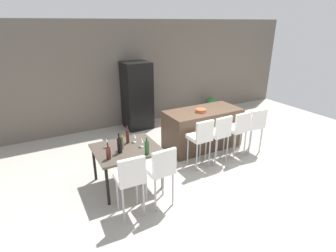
{
  "coord_description": "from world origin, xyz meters",
  "views": [
    {
      "loc": [
        -3.22,
        -3.94,
        2.82
      ],
      "look_at": [
        -0.84,
        0.43,
        0.85
      ],
      "focal_mm": 28.15,
      "sensor_mm": 36.0,
      "label": 1
    }
  ],
  "objects_px": {
    "bar_chair_left": "(201,136)",
    "wine_bottle_inner": "(128,136)",
    "bar_chair_right": "(238,128)",
    "wine_bottle_corner": "(108,153)",
    "wine_bottle_middle": "(147,148)",
    "potted_plant": "(211,104)",
    "dining_table": "(127,151)",
    "dining_chair_near": "(130,177)",
    "fruit_bowl": "(201,111)",
    "bar_chair_middle": "(220,132)",
    "wine_glass_far": "(141,140)",
    "wine_glass_end": "(106,141)",
    "wine_bottle_right": "(119,145)",
    "wine_glass_left": "(134,136)",
    "wine_bottle_near": "(122,142)",
    "dining_chair_far": "(161,168)",
    "bar_chair_far": "(254,124)",
    "refrigerator": "(137,96)",
    "kitchen_island": "(202,128)"
  },
  "relations": [
    {
      "from": "bar_chair_middle",
      "to": "wine_glass_far",
      "type": "height_order",
      "value": "bar_chair_middle"
    },
    {
      "from": "fruit_bowl",
      "to": "wine_bottle_right",
      "type": "bearing_deg",
      "value": -162.27
    },
    {
      "from": "dining_chair_far",
      "to": "wine_bottle_inner",
      "type": "height_order",
      "value": "wine_bottle_inner"
    },
    {
      "from": "dining_table",
      "to": "dining_chair_far",
      "type": "height_order",
      "value": "dining_chair_far"
    },
    {
      "from": "wine_glass_end",
      "to": "dining_table",
      "type": "bearing_deg",
      "value": -32.27
    },
    {
      "from": "bar_chair_left",
      "to": "dining_table",
      "type": "height_order",
      "value": "bar_chair_left"
    },
    {
      "from": "wine_glass_far",
      "to": "potted_plant",
      "type": "height_order",
      "value": "wine_glass_far"
    },
    {
      "from": "bar_chair_right",
      "to": "dining_table",
      "type": "height_order",
      "value": "bar_chair_right"
    },
    {
      "from": "bar_chair_right",
      "to": "potted_plant",
      "type": "bearing_deg",
      "value": 63.36
    },
    {
      "from": "bar_chair_right",
      "to": "dining_chair_near",
      "type": "relative_size",
      "value": 1.0
    },
    {
      "from": "wine_glass_left",
      "to": "dining_table",
      "type": "bearing_deg",
      "value": -143.68
    },
    {
      "from": "wine_bottle_near",
      "to": "wine_bottle_middle",
      "type": "relative_size",
      "value": 1.03
    },
    {
      "from": "wine_bottle_inner",
      "to": "bar_chair_middle",
      "type": "bearing_deg",
      "value": -9.86
    },
    {
      "from": "dining_table",
      "to": "refrigerator",
      "type": "distance_m",
      "value": 2.89
    },
    {
      "from": "bar_chair_right",
      "to": "wine_bottle_corner",
      "type": "xyz_separation_m",
      "value": [
        -2.89,
        -0.1,
        0.15
      ]
    },
    {
      "from": "wine_glass_left",
      "to": "wine_bottle_corner",
      "type": "bearing_deg",
      "value": -146.56
    },
    {
      "from": "wine_bottle_right",
      "to": "wine_bottle_middle",
      "type": "relative_size",
      "value": 1.17
    },
    {
      "from": "bar_chair_right",
      "to": "dining_chair_far",
      "type": "height_order",
      "value": "same"
    },
    {
      "from": "wine_bottle_near",
      "to": "fruit_bowl",
      "type": "height_order",
      "value": "wine_bottle_near"
    },
    {
      "from": "bar_chair_middle",
      "to": "dining_table",
      "type": "relative_size",
      "value": 0.94
    },
    {
      "from": "wine_bottle_middle",
      "to": "potted_plant",
      "type": "xyz_separation_m",
      "value": [
        3.62,
        2.95,
        -0.55
      ]
    },
    {
      "from": "wine_bottle_corner",
      "to": "wine_bottle_middle",
      "type": "height_order",
      "value": "wine_bottle_middle"
    },
    {
      "from": "bar_chair_left",
      "to": "wine_bottle_near",
      "type": "xyz_separation_m",
      "value": [
        -1.61,
        0.14,
        0.17
      ]
    },
    {
      "from": "fruit_bowl",
      "to": "dining_chair_far",
      "type": "bearing_deg",
      "value": -140.87
    },
    {
      "from": "kitchen_island",
      "to": "potted_plant",
      "type": "height_order",
      "value": "kitchen_island"
    },
    {
      "from": "bar_chair_left",
      "to": "fruit_bowl",
      "type": "height_order",
      "value": "bar_chair_left"
    },
    {
      "from": "wine_bottle_corner",
      "to": "wine_bottle_near",
      "type": "xyz_separation_m",
      "value": [
        0.31,
        0.24,
        0.02
      ]
    },
    {
      "from": "dining_chair_near",
      "to": "wine_bottle_right",
      "type": "xyz_separation_m",
      "value": [
        0.1,
        0.73,
        0.18
      ]
    },
    {
      "from": "bar_chair_left",
      "to": "wine_bottle_inner",
      "type": "height_order",
      "value": "wine_bottle_inner"
    },
    {
      "from": "wine_bottle_near",
      "to": "wine_bottle_corner",
      "type": "bearing_deg",
      "value": -142.17
    },
    {
      "from": "bar_chair_far",
      "to": "wine_bottle_near",
      "type": "xyz_separation_m",
      "value": [
        -3.06,
        0.14,
        0.17
      ]
    },
    {
      "from": "wine_bottle_middle",
      "to": "wine_glass_left",
      "type": "xyz_separation_m",
      "value": [
        -0.01,
        0.55,
        0.0
      ]
    },
    {
      "from": "wine_bottle_right",
      "to": "potted_plant",
      "type": "xyz_separation_m",
      "value": [
        4.01,
        2.69,
        -0.57
      ]
    },
    {
      "from": "wine_bottle_near",
      "to": "potted_plant",
      "type": "distance_m",
      "value": 4.73
    },
    {
      "from": "bar_chair_left",
      "to": "wine_glass_far",
      "type": "relative_size",
      "value": 6.03
    },
    {
      "from": "bar_chair_right",
      "to": "wine_glass_end",
      "type": "distance_m",
      "value": 2.82
    },
    {
      "from": "kitchen_island",
      "to": "wine_glass_end",
      "type": "bearing_deg",
      "value": -168.99
    },
    {
      "from": "wine_bottle_inner",
      "to": "bar_chair_right",
      "type": "bearing_deg",
      "value": -7.81
    },
    {
      "from": "bar_chair_far",
      "to": "dining_chair_near",
      "type": "relative_size",
      "value": 1.0
    },
    {
      "from": "bar_chair_far",
      "to": "wine_glass_far",
      "type": "relative_size",
      "value": 6.03
    },
    {
      "from": "bar_chair_middle",
      "to": "wine_bottle_right",
      "type": "xyz_separation_m",
      "value": [
        -2.15,
        0.02,
        0.18
      ]
    },
    {
      "from": "kitchen_island",
      "to": "fruit_bowl",
      "type": "height_order",
      "value": "fruit_bowl"
    },
    {
      "from": "bar_chair_far",
      "to": "wine_glass_left",
      "type": "xyz_separation_m",
      "value": [
        -2.76,
        0.3,
        0.17
      ]
    },
    {
      "from": "wine_bottle_corner",
      "to": "wine_glass_left",
      "type": "bearing_deg",
      "value": 33.44
    },
    {
      "from": "dining_chair_far",
      "to": "wine_bottle_near",
      "type": "distance_m",
      "value": 0.93
    },
    {
      "from": "wine_glass_end",
      "to": "potted_plant",
      "type": "xyz_separation_m",
      "value": [
        4.15,
        2.38,
        -0.56
      ]
    },
    {
      "from": "dining_chair_near",
      "to": "fruit_bowl",
      "type": "height_order",
      "value": "dining_chair_near"
    },
    {
      "from": "bar_chair_right",
      "to": "wine_bottle_middle",
      "type": "xyz_separation_m",
      "value": [
        -2.27,
        -0.25,
        0.16
      ]
    },
    {
      "from": "wine_glass_far",
      "to": "potted_plant",
      "type": "relative_size",
      "value": 0.32
    },
    {
      "from": "wine_bottle_corner",
      "to": "wine_bottle_near",
      "type": "relative_size",
      "value": 0.95
    }
  ]
}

